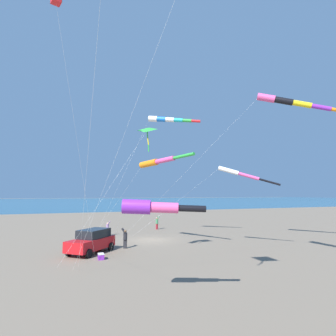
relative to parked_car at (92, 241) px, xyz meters
name	(u,v)px	position (x,y,z in m)	size (l,w,h in m)	color
ground_plane	(151,240)	(-4.21, 6.35, -0.95)	(600.00, 600.00, 0.00)	#756654
ocean_water_strip	(77,201)	(-169.21, 6.35, -0.95)	(240.00, 600.00, 0.01)	#285B7A
parked_car	(92,241)	(0.00, 0.00, 0.00)	(4.44, 4.25, 1.85)	red
cooler_box	(101,256)	(2.49, 0.43, -0.74)	(0.62, 0.42, 0.42)	purple
person_adult_flyer	(157,222)	(-11.83, 9.59, -0.02)	(0.51, 0.59, 1.72)	#B72833
person_child_green_jacket	(108,228)	(-8.70, 2.57, -0.07)	(0.48, 0.56, 1.62)	gold
person_child_grey_jacket	(125,237)	(-0.80, 2.90, 0.00)	(0.56, 0.62, 1.75)	#232328
kite_delta_orange_high_right	(147,130)	(4.04, 3.36, 8.50)	(1.28, 6.57, 9.81)	green
kite_windsock_purple_drifting	(289,102)	(4.69, 16.63, 12.13)	(13.73, 17.00, 14.22)	#EF4C93
kite_windsock_striped_overhead	(151,207)	(11.69, 1.33, 3.20)	(11.03, 3.58, 4.51)	purple
kite_windsock_rainbow_low_near	(239,174)	(2.99, 12.22, 5.58)	(12.15, 9.97, 7.27)	white
kite_windsock_teal_far_right	(157,162)	(-0.97, 5.90, 6.81)	(12.71, 6.57, 8.15)	orange
kite_windsock_checkered_midright	(167,120)	(-3.92, 8.01, 11.86)	(6.34, 10.02, 13.36)	white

